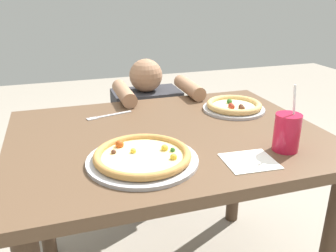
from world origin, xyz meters
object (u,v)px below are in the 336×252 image
object	(u,v)px
pizza_near	(142,157)
drink_cup_colored	(287,132)
pizza_far	(234,106)
fork	(107,116)
diner_seated	(148,142)

from	to	relation	value
pizza_near	drink_cup_colored	bearing A→B (deg)	-7.23
pizza_far	drink_cup_colored	bearing A→B (deg)	-93.95
pizza_near	drink_cup_colored	xyz separation A→B (m)	(0.48, -0.06, 0.05)
pizza_near	drink_cup_colored	world-z (taller)	drink_cup_colored
drink_cup_colored	fork	distance (m)	0.74
pizza_near	fork	xyz separation A→B (m)	(-0.04, 0.46, -0.02)
fork	diner_seated	xyz separation A→B (m)	(0.28, 0.43, -0.34)
pizza_far	drink_cup_colored	world-z (taller)	drink_cup_colored
pizza_far	pizza_near	bearing A→B (deg)	-144.43
pizza_far	diner_seated	bearing A→B (deg)	117.17
pizza_far	drink_cup_colored	size ratio (longest dim) A/B	1.22
pizza_near	pizza_far	xyz separation A→B (m)	(0.51, 0.36, 0.00)
pizza_near	pizza_far	size ratio (longest dim) A/B	1.29
pizza_far	drink_cup_colored	xyz separation A→B (m)	(-0.03, -0.43, 0.05)
pizza_far	fork	bearing A→B (deg)	170.26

